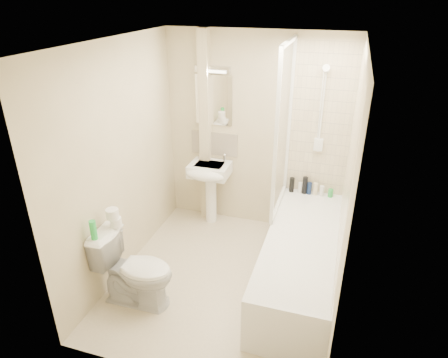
% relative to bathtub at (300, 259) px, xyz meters
% --- Properties ---
extents(floor, '(2.50, 2.50, 0.00)m').
position_rel_bathtub_xyz_m(floor, '(-0.75, -0.20, -0.29)').
color(floor, beige).
rests_on(floor, ground).
extents(wall_back, '(2.20, 0.02, 2.40)m').
position_rel_bathtub_xyz_m(wall_back, '(-0.75, 1.05, 0.91)').
color(wall_back, beige).
rests_on(wall_back, ground).
extents(wall_left, '(0.02, 2.50, 2.40)m').
position_rel_bathtub_xyz_m(wall_left, '(-1.85, -0.20, 0.91)').
color(wall_left, beige).
rests_on(wall_left, ground).
extents(wall_right, '(0.02, 2.50, 2.40)m').
position_rel_bathtub_xyz_m(wall_right, '(0.35, -0.20, 0.91)').
color(wall_right, beige).
rests_on(wall_right, ground).
extents(ceiling, '(2.20, 2.50, 0.02)m').
position_rel_bathtub_xyz_m(ceiling, '(-0.75, -0.20, 2.11)').
color(ceiling, white).
rests_on(ceiling, wall_back).
extents(tile_back, '(0.70, 0.01, 1.75)m').
position_rel_bathtub_xyz_m(tile_back, '(0.00, 1.04, 1.14)').
color(tile_back, beige).
rests_on(tile_back, wall_back).
extents(tile_right, '(0.01, 2.10, 1.75)m').
position_rel_bathtub_xyz_m(tile_right, '(0.34, 0.00, 1.14)').
color(tile_right, beige).
rests_on(tile_right, wall_right).
extents(pipe_boxing, '(0.12, 0.12, 2.40)m').
position_rel_bathtub_xyz_m(pipe_boxing, '(-1.37, 0.99, 0.91)').
color(pipe_boxing, beige).
rests_on(pipe_boxing, ground).
extents(splashback, '(0.60, 0.02, 0.30)m').
position_rel_bathtub_xyz_m(splashback, '(-1.27, 1.04, 0.74)').
color(splashback, beige).
rests_on(splashback, wall_back).
extents(mirror, '(0.46, 0.01, 0.60)m').
position_rel_bathtub_xyz_m(mirror, '(-1.27, 1.04, 1.29)').
color(mirror, white).
rests_on(mirror, wall_back).
extents(strip_light, '(0.42, 0.07, 0.07)m').
position_rel_bathtub_xyz_m(strip_light, '(-1.27, 1.02, 1.66)').
color(strip_light, silver).
rests_on(strip_light, wall_back).
extents(bathtub, '(0.70, 2.10, 0.55)m').
position_rel_bathtub_xyz_m(bathtub, '(0.00, 0.00, 0.00)').
color(bathtub, white).
rests_on(bathtub, ground).
extents(shower_screen, '(0.04, 0.92, 1.80)m').
position_rel_bathtub_xyz_m(shower_screen, '(-0.35, 0.60, 1.16)').
color(shower_screen, white).
rests_on(shower_screen, bathtub).
extents(shower_fixture, '(0.10, 0.16, 0.99)m').
position_rel_bathtub_xyz_m(shower_fixture, '(-0.00, 0.99, 1.26)').
color(shower_fixture, white).
rests_on(shower_fixture, wall_back).
extents(pedestal_sink, '(0.49, 0.46, 0.95)m').
position_rel_bathtub_xyz_m(pedestal_sink, '(-1.27, 0.81, 0.37)').
color(pedestal_sink, white).
rests_on(pedestal_sink, ground).
extents(bottle_black_a, '(0.06, 0.06, 0.18)m').
position_rel_bathtub_xyz_m(bottle_black_a, '(-0.26, 0.96, 0.35)').
color(bottle_black_a, black).
rests_on(bottle_black_a, bathtub).
extents(bottle_white_a, '(0.05, 0.05, 0.13)m').
position_rel_bathtub_xyz_m(bottle_white_a, '(-0.16, 0.96, 0.33)').
color(bottle_white_a, silver).
rests_on(bottle_white_a, bathtub).
extents(bottle_black_b, '(0.06, 0.06, 0.21)m').
position_rel_bathtub_xyz_m(bottle_black_b, '(-0.10, 0.96, 0.37)').
color(bottle_black_b, black).
rests_on(bottle_black_b, bathtub).
extents(bottle_blue, '(0.05, 0.05, 0.15)m').
position_rel_bathtub_xyz_m(bottle_blue, '(-0.05, 0.96, 0.33)').
color(bottle_blue, '#12244F').
rests_on(bottle_blue, bathtub).
extents(bottle_cream, '(0.05, 0.05, 0.15)m').
position_rel_bathtub_xyz_m(bottle_cream, '(0.02, 0.96, 0.34)').
color(bottle_cream, beige).
rests_on(bottle_cream, bathtub).
extents(bottle_white_b, '(0.05, 0.05, 0.12)m').
position_rel_bathtub_xyz_m(bottle_white_b, '(0.10, 0.96, 0.32)').
color(bottle_white_b, white).
rests_on(bottle_white_b, bathtub).
extents(bottle_green, '(0.06, 0.06, 0.10)m').
position_rel_bathtub_xyz_m(bottle_green, '(0.20, 0.96, 0.31)').
color(bottle_green, green).
rests_on(bottle_green, bathtub).
extents(toilet, '(0.44, 0.75, 0.75)m').
position_rel_bathtub_xyz_m(toilet, '(-1.47, -0.75, 0.09)').
color(toilet, white).
rests_on(toilet, ground).
extents(toilet_roll_lower, '(0.11, 0.11, 0.09)m').
position_rel_bathtub_xyz_m(toilet_roll_lower, '(-1.69, -0.65, 0.51)').
color(toilet_roll_lower, white).
rests_on(toilet_roll_lower, toilet).
extents(toilet_roll_upper, '(0.12, 0.12, 0.09)m').
position_rel_bathtub_xyz_m(toilet_roll_upper, '(-1.71, -0.65, 0.60)').
color(toilet_roll_upper, white).
rests_on(toilet_roll_upper, toilet_roll_lower).
extents(green_bottle, '(0.06, 0.06, 0.19)m').
position_rel_bathtub_xyz_m(green_bottle, '(-1.76, -0.89, 0.56)').
color(green_bottle, green).
rests_on(green_bottle, toilet).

